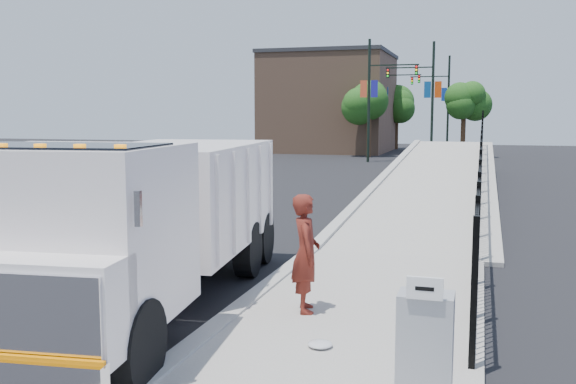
# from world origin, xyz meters

# --- Properties ---
(ground) EXTENTS (120.00, 120.00, 0.00)m
(ground) POSITION_xyz_m (0.00, 0.00, 0.00)
(ground) COLOR black
(ground) RESTS_ON ground
(sidewalk) EXTENTS (3.55, 12.00, 0.12)m
(sidewalk) POSITION_xyz_m (1.93, -2.00, 0.06)
(sidewalk) COLOR #9E998E
(sidewalk) RESTS_ON ground
(curb) EXTENTS (0.30, 12.00, 0.16)m
(curb) POSITION_xyz_m (0.00, -2.00, 0.08)
(curb) COLOR #ADAAA3
(curb) RESTS_ON ground
(ramp) EXTENTS (3.95, 24.06, 3.19)m
(ramp) POSITION_xyz_m (2.12, 16.00, 0.00)
(ramp) COLOR #9E998E
(ramp) RESTS_ON ground
(iron_fence) EXTENTS (0.10, 28.00, 1.80)m
(iron_fence) POSITION_xyz_m (3.55, 12.00, 0.90)
(iron_fence) COLOR black
(iron_fence) RESTS_ON ground
(truck) EXTENTS (3.54, 8.46, 2.81)m
(truck) POSITION_xyz_m (-1.55, -0.83, 1.58)
(truck) COLOR black
(truck) RESTS_ON ground
(worker) EXTENTS (0.64, 0.77, 1.82)m
(worker) POSITION_xyz_m (1.05, -0.40, 1.03)
(worker) COLOR maroon
(worker) RESTS_ON sidewalk
(utility_cabinet) EXTENTS (0.55, 0.40, 1.25)m
(utility_cabinet) POSITION_xyz_m (3.10, -3.34, 0.75)
(utility_cabinet) COLOR gray
(utility_cabinet) RESTS_ON sidewalk
(arrow_sign) EXTENTS (0.35, 0.04, 0.22)m
(arrow_sign) POSITION_xyz_m (3.10, -3.56, 1.48)
(arrow_sign) COLOR white
(arrow_sign) RESTS_ON utility_cabinet
(debris) EXTENTS (0.33, 0.33, 0.08)m
(debris) POSITION_xyz_m (1.64, -1.85, 0.16)
(debris) COLOR silver
(debris) RESTS_ON sidewalk
(light_pole_0) EXTENTS (3.77, 0.22, 8.00)m
(light_pole_0) POSITION_xyz_m (-3.36, 32.44, 4.36)
(light_pole_0) COLOR black
(light_pole_0) RESTS_ON ground
(light_pole_1) EXTENTS (3.77, 0.22, 8.00)m
(light_pole_1) POSITION_xyz_m (-0.07, 35.06, 4.36)
(light_pole_1) COLOR black
(light_pole_1) RESTS_ON ground
(light_pole_2) EXTENTS (3.77, 0.22, 8.00)m
(light_pole_2) POSITION_xyz_m (-4.21, 43.26, 4.36)
(light_pole_2) COLOR black
(light_pole_2) RESTS_ON ground
(light_pole_3) EXTENTS (3.78, 0.22, 8.00)m
(light_pole_3) POSITION_xyz_m (0.40, 46.14, 4.36)
(light_pole_3) COLOR black
(light_pole_3) RESTS_ON ground
(tree_0) EXTENTS (2.93, 2.93, 5.46)m
(tree_0) POSITION_xyz_m (-4.45, 37.27, 3.96)
(tree_0) COLOR #382314
(tree_0) RESTS_ON ground
(tree_1) EXTENTS (2.17, 2.17, 5.08)m
(tree_1) POSITION_xyz_m (2.21, 38.55, 3.91)
(tree_1) COLOR #382314
(tree_1) RESTS_ON ground
(tree_2) EXTENTS (3.13, 3.13, 5.56)m
(tree_2) POSITION_xyz_m (-3.94, 48.94, 3.97)
(tree_2) COLOR #382314
(tree_2) RESTS_ON ground
(building) EXTENTS (10.00, 10.00, 8.00)m
(building) POSITION_xyz_m (-9.00, 44.00, 4.00)
(building) COLOR #8C664C
(building) RESTS_ON ground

